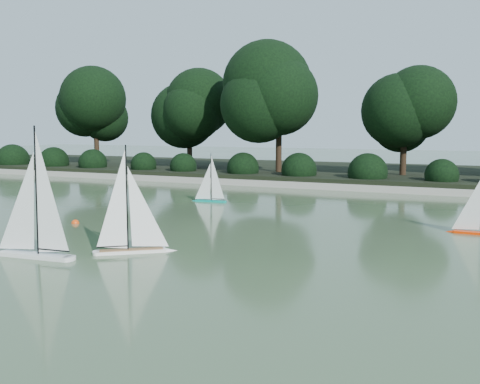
# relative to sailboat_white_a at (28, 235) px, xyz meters

# --- Properties ---
(ground) EXTENTS (80.00, 80.00, 0.00)m
(ground) POSITION_rel_sailboat_white_a_xyz_m (2.24, 0.72, -0.30)
(ground) COLOR #314328
(ground) RESTS_ON ground
(pond_coping) EXTENTS (40.00, 0.35, 0.18)m
(pond_coping) POSITION_rel_sailboat_white_a_xyz_m (2.24, 9.72, -0.21)
(pond_coping) COLOR gray
(pond_coping) RESTS_ON ground
(far_bank) EXTENTS (40.00, 8.00, 0.30)m
(far_bank) POSITION_rel_sailboat_white_a_xyz_m (2.24, 13.72, -0.15)
(far_bank) COLOR black
(far_bank) RESTS_ON ground
(tree_line) EXTENTS (26.31, 3.93, 4.39)m
(tree_line) POSITION_rel_sailboat_white_a_xyz_m (3.47, 12.16, 2.34)
(tree_line) COLOR black
(tree_line) RESTS_ON ground
(shrub_hedge) EXTENTS (29.10, 1.10, 1.10)m
(shrub_hedge) POSITION_rel_sailboat_white_a_xyz_m (2.24, 10.62, 0.15)
(shrub_hedge) COLOR black
(shrub_hedge) RESTS_ON ground
(sailboat_white_a) EXTENTS (1.40, 0.36, 1.91)m
(sailboat_white_a) POSITION_rel_sailboat_white_a_xyz_m (0.00, 0.00, 0.00)
(sailboat_white_a) COLOR silver
(sailboat_white_a) RESTS_ON ground
(sailboat_white_b) EXTENTS (1.03, 0.85, 1.63)m
(sailboat_white_b) POSITION_rel_sailboat_white_a_xyz_m (1.21, 0.84, -0.05)
(sailboat_white_b) COLOR white
(sailboat_white_b) RESTS_ON ground
(sailboat_orange) EXTENTS (0.99, 0.18, 1.36)m
(sailboat_orange) POSITION_rel_sailboat_white_a_xyz_m (5.54, 4.35, -0.09)
(sailboat_orange) COLOR #F42F00
(sailboat_orange) RESTS_ON ground
(sailboat_teal) EXTENTS (0.91, 0.24, 1.24)m
(sailboat_teal) POSITION_rel_sailboat_white_a_xyz_m (-0.43, 5.96, -0.10)
(sailboat_teal) COLOR #039280
(sailboat_teal) RESTS_ON ground
(race_buoy) EXTENTS (0.14, 0.14, 0.14)m
(race_buoy) POSITION_rel_sailboat_white_a_xyz_m (-1.24, 2.30, -0.30)
(race_buoy) COLOR #E5410C
(race_buoy) RESTS_ON ground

